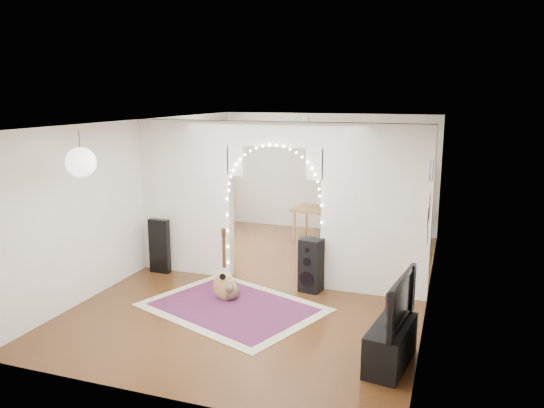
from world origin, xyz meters
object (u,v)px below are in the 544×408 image
(floor_speaker, at_px, (311,265))
(dining_chair_left, at_px, (332,230))
(dining_chair_right, at_px, (341,238))
(dining_table, at_px, (323,212))
(media_console, at_px, (391,345))
(bookcase, at_px, (362,201))
(acoustic_guitar, at_px, (224,274))

(floor_speaker, relative_size, dining_chair_left, 1.80)
(dining_chair_right, bearing_deg, dining_table, 164.47)
(dining_table, bearing_deg, media_console, -59.16)
(floor_speaker, xyz_separation_m, dining_table, (-0.49, 2.80, 0.25))
(floor_speaker, bearing_deg, bookcase, 98.26)
(media_console, relative_size, dining_table, 0.77)
(media_console, xyz_separation_m, bookcase, (-1.35, 5.76, 0.54))
(floor_speaker, bearing_deg, media_console, -42.42)
(media_console, bearing_deg, floor_speaker, 135.19)
(floor_speaker, relative_size, dining_table, 0.67)
(acoustic_guitar, height_order, floor_speaker, acoustic_guitar)
(acoustic_guitar, bearing_deg, dining_table, 71.90)
(floor_speaker, height_order, dining_chair_left, floor_speaker)
(acoustic_guitar, xyz_separation_m, bookcase, (1.31, 4.59, 0.36))
(bookcase, relative_size, dining_chair_left, 3.27)
(floor_speaker, distance_m, dining_chair_right, 2.48)
(acoustic_guitar, distance_m, floor_speaker, 1.42)
(media_console, relative_size, dining_chair_right, 1.96)
(bookcase, xyz_separation_m, dining_table, (-0.65, -0.95, -0.11))
(dining_chair_right, bearing_deg, bookcase, 101.91)
(floor_speaker, bearing_deg, acoustic_guitar, -133.40)
(acoustic_guitar, xyz_separation_m, dining_chair_left, (0.77, 4.00, -0.21))
(bookcase, distance_m, dining_table, 1.16)
(media_console, distance_m, dining_chair_right, 4.73)
(dining_table, relative_size, dining_chair_right, 2.55)
(dining_chair_left, bearing_deg, media_console, -87.29)
(bookcase, bearing_deg, dining_chair_left, -141.37)
(dining_table, distance_m, dining_chair_right, 0.72)
(acoustic_guitar, height_order, dining_chair_left, acoustic_guitar)
(acoustic_guitar, relative_size, dining_table, 0.75)
(dining_table, height_order, dining_chair_right, dining_table)
(acoustic_guitar, bearing_deg, dining_chair_right, 63.43)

